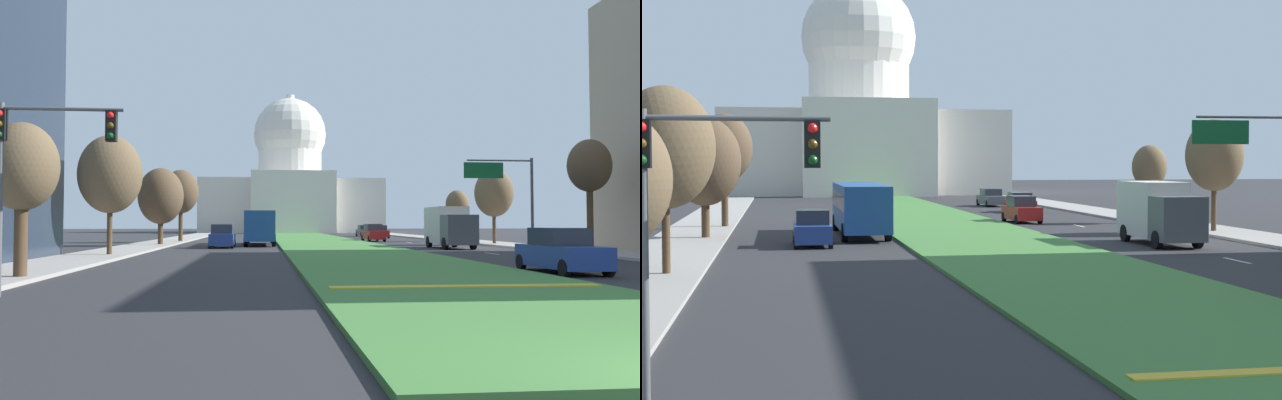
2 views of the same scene
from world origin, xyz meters
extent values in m
plane|color=#2B2B2D|center=(0.00, 59.66, 0.00)|extent=(262.50, 262.50, 0.00)
cube|color=#427A38|center=(0.00, 53.69, 0.07)|extent=(8.74, 107.39, 0.14)
cube|color=gold|center=(0.00, 10.42, 0.16)|extent=(7.87, 0.50, 0.04)
cube|color=silver|center=(8.82, 23.15, 0.00)|extent=(0.16, 2.40, 0.01)
cube|color=silver|center=(8.82, 30.94, 0.00)|extent=(0.16, 2.40, 0.01)
cube|color=silver|center=(8.82, 39.44, 0.00)|extent=(0.16, 2.40, 0.01)
cube|color=silver|center=(8.82, 52.73, 0.00)|extent=(0.16, 2.40, 0.01)
cube|color=#9E9991|center=(-15.28, 47.73, 0.07)|extent=(4.00, 107.39, 0.15)
cube|color=#9E9991|center=(15.28, 47.73, 0.07)|extent=(4.00, 107.39, 0.15)
cube|color=silver|center=(0.00, 119.32, 5.26)|extent=(35.60, 24.83, 10.52)
cube|color=silver|center=(0.00, 104.90, 5.78)|extent=(15.66, 4.00, 11.57)
cylinder|color=silver|center=(0.00, 119.32, 14.17)|extent=(13.21, 13.21, 7.31)
sphere|color=silver|center=(0.00, 119.32, 20.47)|extent=(15.10, 15.10, 15.10)
cylinder|color=silver|center=(0.00, 119.32, 27.26)|extent=(1.80, 1.80, 3.00)
cylinder|color=#515456|center=(-12.78, 10.43, 2.60)|extent=(0.16, 0.16, 5.20)
cube|color=black|center=(-12.78, 10.43, 4.60)|extent=(0.28, 0.24, 0.84)
cylinder|color=#515456|center=(-11.18, 10.43, 5.05)|extent=(3.20, 0.10, 0.10)
cube|color=black|center=(-9.90, 10.43, 4.60)|extent=(0.28, 0.24, 0.84)
sphere|color=red|center=(-9.90, 10.29, 4.88)|extent=(0.18, 0.18, 0.18)
sphere|color=#4C380F|center=(-9.90, 10.29, 4.60)|extent=(0.18, 0.18, 0.18)
sphere|color=#0F4219|center=(-9.90, 10.29, 4.32)|extent=(0.18, 0.18, 0.18)
cylinder|color=#515456|center=(12.98, 33.99, 3.25)|extent=(0.20, 0.20, 6.50)
cylinder|color=#515456|center=(10.65, 33.99, 6.30)|extent=(4.67, 0.12, 0.12)
cube|color=#146033|center=(9.48, 33.94, 5.60)|extent=(2.80, 0.08, 1.10)
cylinder|color=#4C3823|center=(-13.99, 15.07, 1.57)|extent=(0.43, 0.43, 3.14)
ellipsoid|color=brown|center=(-13.99, 15.07, 3.90)|extent=(2.43, 2.43, 3.03)
cylinder|color=#4C3823|center=(-14.59, 29.56, 1.82)|extent=(0.30, 0.30, 3.65)
ellipsoid|color=brown|center=(-14.59, 29.56, 4.78)|extent=(3.63, 3.63, 4.54)
cylinder|color=#4C3823|center=(14.52, 29.28, 2.36)|extent=(0.39, 0.39, 4.72)
ellipsoid|color=brown|center=(14.52, 29.28, 5.54)|extent=(2.63, 2.63, 3.28)
cylinder|color=#4C3823|center=(-14.41, 46.05, 1.52)|extent=(0.43, 0.43, 3.05)
ellipsoid|color=brown|center=(-14.41, 46.05, 4.25)|extent=(3.83, 3.83, 4.79)
cylinder|color=#4C3823|center=(14.72, 45.31, 1.77)|extent=(0.31, 0.31, 3.55)
ellipsoid|color=brown|center=(14.72, 45.31, 4.61)|extent=(3.39, 3.39, 4.24)
cylinder|color=#4C3823|center=(-13.87, 54.70, 2.00)|extent=(0.42, 0.42, 3.99)
ellipsoid|color=brown|center=(-13.87, 54.70, 5.08)|extent=(3.49, 3.49, 4.36)
cylinder|color=#4C3823|center=(14.42, 54.51, 1.56)|extent=(0.42, 0.42, 3.11)
ellipsoid|color=brown|center=(14.42, 54.51, 3.86)|extent=(2.39, 2.39, 2.98)
cube|color=navy|center=(5.97, 16.42, 0.65)|extent=(1.85, 4.58, 0.85)
cube|color=#282D38|center=(5.97, 16.61, 1.42)|extent=(1.62, 2.20, 0.70)
cylinder|color=black|center=(6.81, 14.59, 0.32)|extent=(0.22, 0.64, 0.64)
cylinder|color=black|center=(5.13, 14.59, 0.32)|extent=(0.22, 0.64, 0.64)
cylinder|color=black|center=(6.82, 18.26, 0.32)|extent=(0.22, 0.64, 0.64)
cylinder|color=black|center=(5.14, 18.26, 0.32)|extent=(0.22, 0.64, 0.64)
cube|color=navy|center=(-8.88, 41.37, 0.67)|extent=(1.83, 4.20, 0.89)
cube|color=#282D38|center=(-8.88, 41.20, 1.48)|extent=(1.61, 2.02, 0.73)
cylinder|color=black|center=(-9.71, 43.02, 0.32)|extent=(0.22, 0.64, 0.64)
cylinder|color=black|center=(-8.05, 43.02, 0.32)|extent=(0.22, 0.64, 0.64)
cylinder|color=black|center=(-9.70, 39.72, 0.32)|extent=(0.22, 0.64, 0.64)
cylinder|color=black|center=(-8.04, 39.72, 0.32)|extent=(0.22, 0.64, 0.64)
cube|color=maroon|center=(5.97, 56.70, 0.66)|extent=(1.94, 4.22, 0.89)
cube|color=#282D38|center=(5.96, 56.87, 1.47)|extent=(1.64, 2.05, 0.73)
cylinder|color=black|center=(6.84, 55.11, 0.32)|extent=(0.25, 0.65, 0.64)
cylinder|color=black|center=(5.23, 55.05, 0.32)|extent=(0.25, 0.65, 0.64)
cylinder|color=black|center=(6.71, 58.36, 0.32)|extent=(0.25, 0.65, 0.64)
cylinder|color=black|center=(5.10, 58.29, 0.32)|extent=(0.25, 0.65, 0.64)
cube|color=maroon|center=(9.12, 69.29, 0.61)|extent=(2.04, 4.26, 0.78)
cube|color=#282D38|center=(9.12, 69.45, 1.32)|extent=(1.74, 2.07, 0.64)
cylinder|color=black|center=(9.93, 67.61, 0.32)|extent=(0.24, 0.65, 0.64)
cylinder|color=black|center=(8.19, 67.67, 0.32)|extent=(0.24, 0.65, 0.64)
cylinder|color=black|center=(10.04, 70.90, 0.32)|extent=(0.24, 0.65, 0.64)
cylinder|color=black|center=(8.30, 70.96, 0.32)|extent=(0.24, 0.65, 0.64)
cube|color=#4C5156|center=(8.98, 79.55, 0.61)|extent=(1.92, 4.68, 0.78)
cube|color=#282D38|center=(8.98, 79.74, 1.32)|extent=(1.66, 2.26, 0.64)
cylinder|color=black|center=(9.86, 77.69, 0.32)|extent=(0.23, 0.64, 0.64)
cylinder|color=black|center=(8.18, 77.66, 0.32)|extent=(0.23, 0.64, 0.64)
cylinder|color=black|center=(9.79, 81.44, 0.32)|extent=(0.23, 0.64, 0.64)
cylinder|color=black|center=(8.11, 81.41, 0.32)|extent=(0.23, 0.64, 0.64)
cube|color=#4C5156|center=(8.58, 36.55, 1.45)|extent=(2.30, 2.00, 2.20)
cube|color=beige|center=(8.58, 39.75, 1.80)|extent=(2.30, 4.40, 2.80)
cylinder|color=black|center=(9.63, 36.55, 0.45)|extent=(0.30, 0.90, 0.90)
cylinder|color=black|center=(7.53, 36.55, 0.45)|extent=(0.30, 0.90, 0.90)
cylinder|color=black|center=(9.63, 40.85, 0.45)|extent=(0.30, 0.90, 0.90)
cylinder|color=black|center=(7.53, 40.85, 0.45)|extent=(0.30, 0.90, 0.90)
cube|color=#1E4C8C|center=(-5.97, 47.25, 1.70)|extent=(2.50, 11.00, 2.50)
cube|color=#232833|center=(-5.97, 47.25, 2.05)|extent=(2.52, 10.12, 0.90)
cylinder|color=black|center=(-7.12, 51.55, 0.50)|extent=(0.32, 1.00, 1.00)
cylinder|color=black|center=(-4.82, 51.55, 0.50)|extent=(0.32, 1.00, 1.00)
cylinder|color=black|center=(-7.12, 43.35, 0.50)|extent=(0.32, 1.00, 1.00)
cylinder|color=black|center=(-4.82, 43.35, 0.50)|extent=(0.32, 1.00, 1.00)
camera|label=1|loc=(-5.81, -6.36, 1.97)|focal=33.83mm
camera|label=2|loc=(-10.48, -6.53, 4.32)|focal=53.06mm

